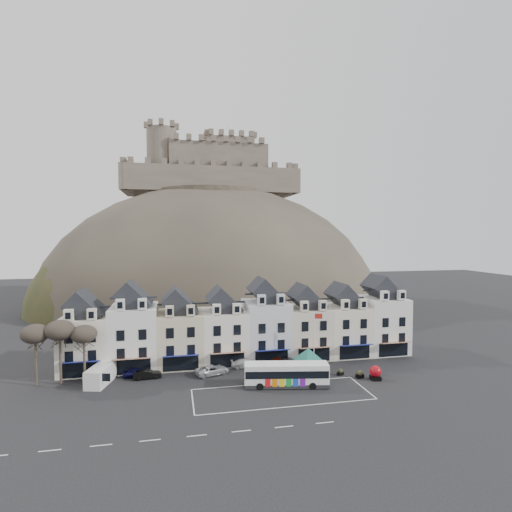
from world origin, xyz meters
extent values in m
plane|color=black|center=(0.00, 0.00, 0.00)|extent=(300.00, 300.00, 0.00)
cube|color=silver|center=(2.00, 1.25, 0.00)|extent=(22.00, 7.50, 0.01)
cube|color=#EDE5CE|center=(-23.80, 16.00, 4.00)|extent=(6.80, 8.00, 8.00)
cube|color=black|center=(-23.80, 16.00, 9.20)|extent=(6.80, 5.76, 2.80)
cube|color=#EDE5CE|center=(-25.30, 12.40, 8.90)|extent=(1.20, 0.80, 1.60)
cube|color=#EDE5CE|center=(-22.30, 12.40, 8.90)|extent=(1.20, 0.80, 1.60)
cube|color=black|center=(-23.80, 11.97, 1.30)|extent=(5.10, 0.06, 2.20)
cube|color=navy|center=(-23.80, 11.30, 2.60)|extent=(5.10, 1.29, 0.43)
cube|color=white|center=(-17.00, 16.00, 4.60)|extent=(6.80, 8.00, 9.20)
cube|color=black|center=(-17.00, 16.00, 10.40)|extent=(6.80, 5.76, 2.80)
cube|color=white|center=(-18.50, 12.40, 10.10)|extent=(1.20, 0.80, 1.60)
cube|color=white|center=(-15.50, 12.40, 10.10)|extent=(1.20, 0.80, 1.60)
cube|color=black|center=(-17.00, 11.97, 1.30)|extent=(5.10, 0.06, 2.20)
cube|color=maroon|center=(-17.00, 11.30, 2.60)|extent=(5.10, 1.29, 0.43)
cube|color=beige|center=(-10.20, 16.00, 4.00)|extent=(6.80, 8.00, 8.00)
cube|color=black|center=(-10.20, 16.00, 9.20)|extent=(6.80, 5.76, 2.80)
cube|color=beige|center=(-11.70, 12.40, 8.90)|extent=(1.20, 0.80, 1.60)
cube|color=beige|center=(-8.70, 12.40, 8.90)|extent=(1.20, 0.80, 1.60)
cube|color=black|center=(-10.20, 11.97, 1.30)|extent=(5.10, 0.06, 2.20)
cube|color=navy|center=(-10.20, 11.30, 2.60)|extent=(5.10, 1.29, 0.43)
cube|color=white|center=(-3.40, 16.00, 4.00)|extent=(6.80, 8.00, 8.00)
cube|color=black|center=(-3.40, 16.00, 9.20)|extent=(6.80, 5.76, 2.80)
cube|color=white|center=(-4.90, 12.40, 8.90)|extent=(1.20, 0.80, 1.60)
cube|color=white|center=(-1.90, 12.40, 8.90)|extent=(1.20, 0.80, 1.60)
cube|color=black|center=(-3.40, 11.97, 1.30)|extent=(5.10, 0.06, 2.20)
cube|color=maroon|center=(-3.40, 11.30, 2.60)|extent=(5.10, 1.29, 0.43)
cube|color=silver|center=(3.40, 16.00, 4.60)|extent=(6.80, 8.00, 9.20)
cube|color=black|center=(3.40, 16.00, 10.40)|extent=(6.80, 5.76, 2.80)
cube|color=silver|center=(1.90, 12.40, 10.10)|extent=(1.20, 0.80, 1.60)
cube|color=silver|center=(4.90, 12.40, 10.10)|extent=(1.20, 0.80, 1.60)
cube|color=black|center=(3.40, 11.97, 1.30)|extent=(5.10, 0.06, 2.20)
cube|color=navy|center=(3.40, 11.30, 2.60)|extent=(5.10, 1.29, 0.43)
cube|color=beige|center=(10.20, 16.00, 4.00)|extent=(6.80, 8.00, 8.00)
cube|color=black|center=(10.20, 16.00, 9.20)|extent=(6.80, 5.76, 2.80)
cube|color=beige|center=(8.70, 12.40, 8.90)|extent=(1.20, 0.80, 1.60)
cube|color=beige|center=(11.70, 12.40, 8.90)|extent=(1.20, 0.80, 1.60)
cube|color=black|center=(10.20, 11.97, 1.30)|extent=(5.10, 0.06, 2.20)
cube|color=maroon|center=(10.20, 11.30, 2.60)|extent=(5.10, 1.29, 0.43)
cube|color=silver|center=(17.00, 16.00, 4.00)|extent=(6.80, 8.00, 8.00)
cube|color=black|center=(17.00, 16.00, 9.20)|extent=(6.80, 5.76, 2.80)
cube|color=silver|center=(15.50, 12.40, 8.90)|extent=(1.20, 0.80, 1.60)
cube|color=silver|center=(18.50, 12.40, 8.90)|extent=(1.20, 0.80, 1.60)
cube|color=black|center=(17.00, 11.97, 1.30)|extent=(5.10, 0.06, 2.20)
cube|color=navy|center=(17.00, 11.30, 2.60)|extent=(5.10, 1.29, 0.43)
cube|color=white|center=(23.80, 16.00, 4.60)|extent=(6.80, 8.00, 9.20)
cube|color=black|center=(23.80, 16.00, 10.40)|extent=(6.80, 5.76, 2.80)
cube|color=white|center=(22.30, 12.40, 10.10)|extent=(1.20, 0.80, 1.60)
cube|color=white|center=(25.30, 12.40, 10.10)|extent=(1.20, 0.80, 1.60)
cube|color=black|center=(23.80, 11.97, 1.30)|extent=(5.10, 0.06, 2.20)
cube|color=maroon|center=(23.80, 11.30, 2.60)|extent=(5.10, 1.29, 0.43)
ellipsoid|color=#352F28|center=(0.00, 70.00, 0.00)|extent=(96.00, 76.00, 68.00)
ellipsoid|color=#2C3219|center=(-22.00, 64.00, 0.00)|extent=(52.00, 44.00, 42.00)
ellipsoid|color=#352F28|center=(24.00, 74.00, 0.00)|extent=(56.00, 48.00, 46.00)
ellipsoid|color=#2C3219|center=(-4.00, 56.00, 0.00)|extent=(40.00, 28.00, 28.00)
ellipsoid|color=#352F28|center=(10.00, 58.00, 0.00)|extent=(36.00, 28.00, 24.00)
cylinder|color=#352F28|center=(0.00, 70.00, 31.00)|extent=(30.00, 30.00, 3.00)
cube|color=brown|center=(0.00, 66.00, 35.50)|extent=(48.00, 2.20, 7.00)
cube|color=brown|center=(0.00, 86.00, 35.50)|extent=(48.00, 2.20, 7.00)
cube|color=brown|center=(-24.00, 76.00, 35.50)|extent=(2.20, 22.00, 7.00)
cube|color=brown|center=(24.00, 76.00, 35.50)|extent=(2.20, 22.00, 7.00)
cube|color=brown|center=(2.00, 76.00, 41.00)|extent=(28.00, 18.00, 10.00)
cube|color=brown|center=(6.00, 78.00, 42.50)|extent=(14.00, 12.00, 13.00)
cylinder|color=brown|center=(-14.00, 72.00, 41.00)|extent=(8.40, 8.40, 18.00)
cylinder|color=silver|center=(6.00, 78.00, 51.50)|extent=(0.16, 0.16, 5.00)
cylinder|color=#322820|center=(-29.00, 10.50, 2.87)|extent=(0.32, 0.32, 5.74)
ellipsoid|color=#383028|center=(-29.00, 10.50, 6.97)|extent=(3.61, 3.61, 2.54)
cylinder|color=#322820|center=(-26.00, 10.50, 3.01)|extent=(0.32, 0.32, 6.02)
ellipsoid|color=#383028|center=(-26.00, 10.50, 7.31)|extent=(3.78, 3.78, 2.67)
cylinder|color=#322820|center=(-23.00, 10.50, 2.73)|extent=(0.32, 0.32, 5.46)
ellipsoid|color=#383028|center=(-23.00, 10.50, 6.63)|extent=(3.43, 3.43, 2.42)
cube|color=#262628|center=(3.30, 3.63, 0.35)|extent=(11.28, 4.45, 0.50)
cube|color=white|center=(3.30, 3.63, 1.81)|extent=(11.27, 4.41, 2.52)
cube|color=black|center=(3.30, 3.63, 1.95)|extent=(11.06, 4.44, 0.95)
cube|color=white|center=(3.30, 3.63, 2.95)|extent=(11.03, 4.27, 0.25)
cube|color=orange|center=(8.66, 2.66, 2.78)|extent=(0.27, 1.19, 0.28)
cylinder|color=black|center=(6.34, 1.93, 0.45)|extent=(1.00, 0.48, 0.96)
cylinder|color=black|center=(6.74, 4.15, 0.45)|extent=(1.00, 0.48, 0.96)
cylinder|color=black|center=(-0.37, 3.14, 0.45)|extent=(1.00, 0.48, 0.96)
cylinder|color=black|center=(0.03, 5.36, 0.45)|extent=(1.00, 0.48, 0.96)
cube|color=black|center=(5.58, 7.06, 1.18)|extent=(0.19, 0.19, 2.36)
cube|color=black|center=(8.11, 7.88, 1.18)|extent=(0.19, 0.19, 2.36)
cube|color=black|center=(6.40, 4.53, 1.18)|extent=(0.19, 0.19, 2.36)
cube|color=black|center=(8.93, 5.35, 1.18)|extent=(0.19, 0.19, 2.36)
cube|color=black|center=(7.25, 6.21, 2.36)|extent=(4.09, 4.09, 0.12)
cone|color=#13544E|center=(7.25, 6.21, 3.24)|extent=(6.19, 6.19, 1.77)
cube|color=black|center=(16.00, 3.45, 0.25)|extent=(1.49, 1.49, 0.51)
sphere|color=#A90915|center=(16.00, 3.45, 1.16)|extent=(1.58, 1.58, 1.58)
cylinder|color=silver|center=(9.25, 9.46, 4.28)|extent=(0.13, 0.13, 8.56)
cube|color=red|center=(9.81, 9.28, 7.92)|extent=(1.13, 0.38, 0.75)
cube|color=white|center=(-20.84, 9.50, 1.19)|extent=(3.51, 5.60, 2.37)
cube|color=black|center=(-20.84, 9.50, 1.64)|extent=(2.10, 0.63, 1.02)
cube|color=black|center=(12.00, 6.09, 0.23)|extent=(1.01, 0.70, 0.46)
sphere|color=#2C3219|center=(12.00, 6.09, 0.60)|extent=(0.65, 0.65, 0.65)
cube|color=black|center=(14.19, 4.48, 0.27)|extent=(1.15, 0.67, 0.55)
sphere|color=#2C3219|center=(14.19, 4.48, 0.71)|extent=(0.76, 0.76, 0.76)
imported|color=#0C0A36|center=(-16.31, 11.26, 0.64)|extent=(3.81, 1.62, 1.28)
imported|color=black|center=(-14.80, 10.24, 0.63)|extent=(3.91, 1.67, 1.25)
imported|color=silver|center=(-5.83, 10.01, 0.68)|extent=(5.25, 3.63, 1.35)
imported|color=silver|center=(-0.40, 12.00, 0.72)|extent=(5.25, 2.84, 1.45)
imported|color=#5D1305|center=(4.72, 12.00, 0.66)|extent=(4.12, 2.38, 1.32)
imported|color=black|center=(6.00, 11.03, 0.65)|extent=(4.12, 1.95, 1.30)
camera|label=1|loc=(-11.07, -46.01, 20.03)|focal=28.00mm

